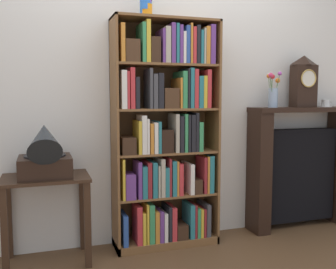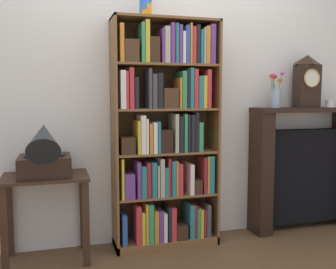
{
  "view_description": "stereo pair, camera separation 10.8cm",
  "coord_description": "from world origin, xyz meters",
  "px_view_note": "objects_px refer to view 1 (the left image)",
  "views": [
    {
      "loc": [
        -0.92,
        -2.74,
        1.18
      ],
      "look_at": [
        0.02,
        0.09,
        0.88
      ],
      "focal_mm": 41.24,
      "sensor_mm": 36.0,
      "label": 1
    },
    {
      "loc": [
        -0.81,
        -2.77,
        1.18
      ],
      "look_at": [
        0.02,
        0.09,
        0.88
      ],
      "focal_mm": 41.24,
      "sensor_mm": 36.0,
      "label": 2
    }
  ],
  "objects_px": {
    "side_table_left": "(46,198)",
    "gramophone": "(45,154)",
    "flower_vase": "(273,92)",
    "mantel_clock": "(304,81)",
    "fireplace_mantel": "(299,168)",
    "bookshelf": "(166,138)",
    "teacup_with_saucer": "(326,104)"
  },
  "relations": [
    {
      "from": "bookshelf",
      "to": "fireplace_mantel",
      "type": "xyz_separation_m",
      "value": [
        1.27,
        0.04,
        -0.32
      ]
    },
    {
      "from": "side_table_left",
      "to": "mantel_clock",
      "type": "relative_size",
      "value": 1.39
    },
    {
      "from": "gramophone",
      "to": "fireplace_mantel",
      "type": "xyz_separation_m",
      "value": [
        2.17,
        0.15,
        -0.26
      ]
    },
    {
      "from": "side_table_left",
      "to": "fireplace_mantel",
      "type": "distance_m",
      "value": 2.18
    },
    {
      "from": "gramophone",
      "to": "mantel_clock",
      "type": "xyz_separation_m",
      "value": [
        2.17,
        0.12,
        0.52
      ]
    },
    {
      "from": "fireplace_mantel",
      "to": "teacup_with_saucer",
      "type": "distance_m",
      "value": 0.63
    },
    {
      "from": "bookshelf",
      "to": "fireplace_mantel",
      "type": "relative_size",
      "value": 1.63
    },
    {
      "from": "gramophone",
      "to": "mantel_clock",
      "type": "bearing_deg",
      "value": 3.25
    },
    {
      "from": "side_table_left",
      "to": "mantel_clock",
      "type": "distance_m",
      "value": 2.33
    },
    {
      "from": "bookshelf",
      "to": "mantel_clock",
      "type": "relative_size",
      "value": 3.92
    },
    {
      "from": "gramophone",
      "to": "teacup_with_saucer",
      "type": "height_order",
      "value": "teacup_with_saucer"
    },
    {
      "from": "gramophone",
      "to": "fireplace_mantel",
      "type": "relative_size",
      "value": 0.42
    },
    {
      "from": "mantel_clock",
      "to": "teacup_with_saucer",
      "type": "bearing_deg",
      "value": 0.55
    },
    {
      "from": "bookshelf",
      "to": "side_table_left",
      "type": "relative_size",
      "value": 2.83
    },
    {
      "from": "bookshelf",
      "to": "flower_vase",
      "type": "relative_size",
      "value": 5.79
    },
    {
      "from": "gramophone",
      "to": "fireplace_mantel",
      "type": "distance_m",
      "value": 2.19
    },
    {
      "from": "fireplace_mantel",
      "to": "mantel_clock",
      "type": "height_order",
      "value": "mantel_clock"
    },
    {
      "from": "gramophone",
      "to": "side_table_left",
      "type": "bearing_deg",
      "value": 90.0
    },
    {
      "from": "fireplace_mantel",
      "to": "teacup_with_saucer",
      "type": "bearing_deg",
      "value": -4.71
    },
    {
      "from": "fireplace_mantel",
      "to": "teacup_with_saucer",
      "type": "xyz_separation_m",
      "value": [
        0.24,
        -0.02,
        0.58
      ]
    },
    {
      "from": "bookshelf",
      "to": "mantel_clock",
      "type": "distance_m",
      "value": 1.35
    },
    {
      "from": "bookshelf",
      "to": "flower_vase",
      "type": "distance_m",
      "value": 1.03
    },
    {
      "from": "fireplace_mantel",
      "to": "flower_vase",
      "type": "height_order",
      "value": "flower_vase"
    },
    {
      "from": "gramophone",
      "to": "teacup_with_saucer",
      "type": "distance_m",
      "value": 2.44
    },
    {
      "from": "gramophone",
      "to": "flower_vase",
      "type": "xyz_separation_m",
      "value": [
        1.86,
        0.13,
        0.42
      ]
    },
    {
      "from": "side_table_left",
      "to": "gramophone",
      "type": "relative_size",
      "value": 1.37
    },
    {
      "from": "flower_vase",
      "to": "teacup_with_saucer",
      "type": "relative_size",
      "value": 2.55
    },
    {
      "from": "gramophone",
      "to": "flower_vase",
      "type": "distance_m",
      "value": 1.91
    },
    {
      "from": "bookshelf",
      "to": "gramophone",
      "type": "xyz_separation_m",
      "value": [
        -0.9,
        -0.1,
        -0.07
      ]
    },
    {
      "from": "bookshelf",
      "to": "fireplace_mantel",
      "type": "bearing_deg",
      "value": 1.92
    },
    {
      "from": "side_table_left",
      "to": "gramophone",
      "type": "height_order",
      "value": "gramophone"
    },
    {
      "from": "bookshelf",
      "to": "teacup_with_saucer",
      "type": "height_order",
      "value": "bookshelf"
    }
  ]
}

